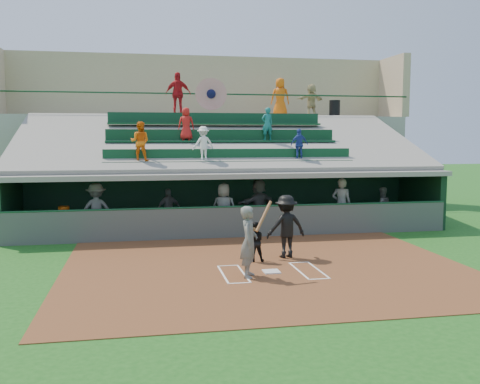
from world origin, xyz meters
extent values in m
plane|color=#195116|center=(0.00, 0.00, 0.00)|extent=(100.00, 100.00, 0.00)
cube|color=brown|center=(0.00, 0.50, 0.01)|extent=(11.00, 9.00, 0.02)
cube|color=silver|center=(0.00, 0.00, 0.04)|extent=(0.43, 0.43, 0.03)
cube|color=white|center=(-0.75, 0.00, 0.02)|extent=(0.05, 1.80, 0.01)
cube|color=white|center=(0.75, 0.00, 0.02)|extent=(0.05, 1.80, 0.01)
cube|color=white|center=(-1.30, 0.00, 0.02)|extent=(0.05, 1.80, 0.01)
cube|color=silver|center=(1.30, 0.00, 0.02)|extent=(0.05, 1.80, 0.01)
cube|color=silver|center=(-1.02, 0.90, 0.02)|extent=(0.60, 0.05, 0.01)
cube|color=white|center=(1.02, 0.90, 0.02)|extent=(0.60, 0.05, 0.01)
cube|color=white|center=(-1.02, -0.90, 0.02)|extent=(0.60, 0.05, 0.01)
cube|color=white|center=(1.02, -0.90, 0.02)|extent=(0.60, 0.05, 0.01)
cube|color=gray|center=(0.00, 6.75, 0.02)|extent=(16.00, 3.50, 0.04)
cube|color=#99968B|center=(0.00, 13.50, 2.30)|extent=(20.00, 3.00, 4.60)
cube|color=#4E534D|center=(0.00, 5.00, 0.55)|extent=(16.00, 0.06, 1.10)
cylinder|color=#164528|center=(0.00, 5.00, 1.12)|extent=(16.00, 0.08, 0.08)
cube|color=#10301C|center=(0.00, 8.50, 1.10)|extent=(16.00, 0.25, 2.20)
cube|color=black|center=(-8.00, 6.75, 1.10)|extent=(0.25, 3.50, 2.20)
cube|color=black|center=(8.00, 6.75, 1.10)|extent=(0.25, 3.50, 2.20)
cube|color=gray|center=(0.00, 6.75, 2.20)|extent=(16.40, 3.90, 0.18)
cube|color=gray|center=(0.00, 10.25, 1.15)|extent=(16.40, 3.50, 2.30)
cube|color=gray|center=(0.00, 11.90, 2.30)|extent=(16.40, 0.30, 4.60)
cube|color=gray|center=(0.00, 8.60, 3.45)|extent=(16.40, 6.51, 2.37)
cube|color=#0C3820|center=(0.00, 6.20, 2.65)|extent=(9.40, 0.42, 0.08)
cube|color=#0D3C1F|center=(0.00, 6.40, 2.91)|extent=(9.40, 0.06, 0.45)
cube|color=#0D3C1F|center=(0.00, 8.10, 3.40)|extent=(9.40, 0.42, 0.08)
cube|color=#0C371C|center=(0.00, 8.30, 3.66)|extent=(9.40, 0.06, 0.45)
cube|color=#0D3C1D|center=(0.00, 10.00, 4.15)|extent=(9.40, 0.42, 0.08)
cube|color=#0C371F|center=(0.00, 10.20, 4.41)|extent=(9.40, 0.06, 0.45)
imported|color=orange|center=(-3.36, 6.30, 3.41)|extent=(0.81, 0.70, 1.44)
imported|color=white|center=(-1.05, 6.30, 3.33)|extent=(0.92, 0.67, 1.28)
imported|color=#243C92|center=(2.65, 6.30, 3.29)|extent=(0.74, 0.40, 1.21)
imported|color=red|center=(-1.52, 8.20, 4.10)|extent=(0.66, 0.44, 1.32)
imported|color=#186D68|center=(1.83, 8.20, 4.11)|extent=(0.54, 0.40, 1.35)
cylinder|color=#133B1E|center=(0.00, 12.00, 5.60)|extent=(20.00, 0.07, 0.07)
cylinder|color=#B22819|center=(0.00, 11.98, 5.60)|extent=(1.50, 0.06, 1.50)
sphere|color=black|center=(0.00, 11.95, 5.60)|extent=(0.44, 0.44, 0.44)
cube|color=tan|center=(0.00, 15.00, 6.20)|extent=(20.00, 0.40, 3.20)
cube|color=tan|center=(10.00, 13.50, 6.20)|extent=(0.40, 3.00, 3.20)
imported|color=#575A55|center=(-0.68, -0.35, 0.93)|extent=(0.62, 0.77, 1.82)
cylinder|color=#986237|center=(-0.33, -0.50, 1.60)|extent=(0.56, 0.54, 0.75)
sphere|color=brown|center=(-0.55, -0.35, 1.25)|extent=(0.10, 0.10, 0.10)
imported|color=black|center=(-0.18, 1.29, 0.59)|extent=(0.59, 0.48, 1.15)
imported|color=black|center=(0.85, 1.62, 0.95)|extent=(1.29, 0.86, 1.86)
cube|color=olive|center=(0.10, 7.88, 0.24)|extent=(12.97, 4.10, 0.40)
cube|color=silver|center=(-6.12, 6.44, 0.38)|extent=(0.84, 0.68, 0.67)
cylinder|color=#EC5B0D|center=(-6.10, 6.39, 0.91)|extent=(0.39, 0.39, 0.39)
imported|color=#5D605B|center=(-4.94, 6.10, 0.99)|extent=(1.29, 0.82, 1.90)
imported|color=#5B5D58|center=(-2.32, 6.92, 0.83)|extent=(1.00, 0.60, 1.59)
imported|color=#5A5D58|center=(-0.40, 5.58, 0.98)|extent=(1.05, 0.84, 1.87)
imported|color=#545752|center=(1.12, 6.59, 1.00)|extent=(1.81, 1.42, 1.92)
imported|color=#5C5F5A|center=(4.11, 5.56, 1.04)|extent=(0.87, 0.77, 1.99)
imported|color=#565954|center=(6.01, 6.12, 0.82)|extent=(0.78, 0.62, 1.57)
cylinder|color=black|center=(6.35, 12.46, 5.01)|extent=(0.54, 0.54, 0.81)
imported|color=red|center=(-1.56, 12.02, 5.60)|extent=(1.22, 0.63, 1.99)
imported|color=#DC5F0C|center=(3.62, 12.90, 5.56)|extent=(1.02, 0.75, 1.92)
imported|color=tan|center=(5.16, 12.61, 5.41)|extent=(1.58, 0.88, 1.63)
camera|label=1|loc=(-3.37, -13.47, 3.60)|focal=40.00mm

